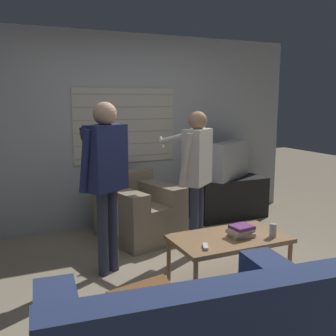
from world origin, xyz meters
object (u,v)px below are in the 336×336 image
person_left_standing (105,167)px  coffee_table (229,241)px  soda_can (273,230)px  armchair_beige (138,211)px  spare_remote (205,247)px  tv (230,160)px  book_stack (241,231)px  person_right_standing (196,166)px

person_left_standing → coffee_table: bearing=-63.3°
soda_can → armchair_beige: bearing=113.3°
person_left_standing → spare_remote: 1.21m
armchair_beige → soda_can: armchair_beige is taller
tv → book_stack: (-1.04, -1.79, -0.34)m
tv → soda_can: tv is taller
person_left_standing → person_right_standing: (1.01, 0.05, -0.08)m
spare_remote → person_right_standing: bearing=92.3°
person_left_standing → person_right_standing: 1.01m
armchair_beige → coffee_table: 1.54m
spare_remote → person_left_standing: bearing=152.5°
coffee_table → armchair_beige: bearing=103.3°
book_stack → spare_remote: book_stack is taller
tv → book_stack: 2.10m
coffee_table → person_right_standing: bearing=86.6°
tv → person_right_standing: 1.50m
tv → book_stack: bearing=29.0°
armchair_beige → tv: bearing=175.3°
tv → person_right_standing: person_right_standing is taller
spare_remote → book_stack: bearing=39.9°
book_stack → spare_remote: 0.46m
coffee_table → book_stack: (0.10, -0.04, 0.09)m
armchair_beige → spare_remote: (0.01, -1.65, 0.12)m
coffee_table → tv: size_ratio=1.30×
armchair_beige → person_left_standing: (-0.61, -0.81, 0.73)m
person_right_standing → book_stack: bearing=-124.4°
tv → armchair_beige: bearing=-21.2°
book_stack → spare_remote: bearing=-165.7°
armchair_beige → person_left_standing: bearing=38.6°
armchair_beige → coffee_table: size_ratio=1.01×
armchair_beige → book_stack: (0.45, -1.53, 0.17)m
tv → person_left_standing: (-2.10, -1.07, 0.22)m
person_left_standing → soda_can: bearing=-60.8°
book_stack → soda_can: size_ratio=2.07×
armchair_beige → soda_can: bearing=98.9°
tv → person_right_standing: (-1.09, -1.01, 0.14)m
book_stack → soda_can: soda_can is taller
coffee_table → person_right_standing: person_right_standing is taller
person_left_standing → spare_remote: size_ratio=12.44×
person_left_standing → soda_can: person_left_standing is taller
person_right_standing → spare_remote: 1.10m
book_stack → spare_remote: (-0.44, -0.11, -0.04)m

